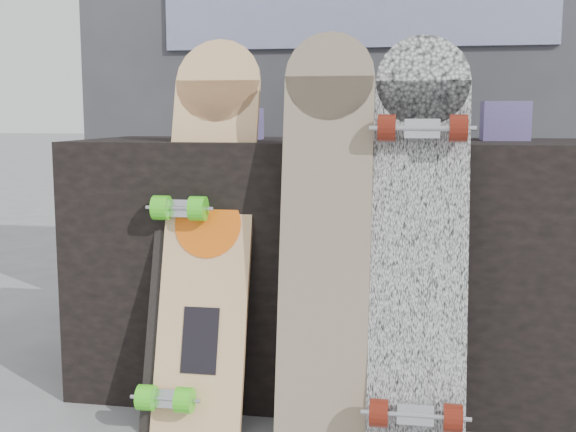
% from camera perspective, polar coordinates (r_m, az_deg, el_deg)
% --- Properties ---
extents(vendor_table, '(1.60, 0.60, 0.80)m').
position_cam_1_polar(vendor_table, '(2.33, 3.60, -3.86)').
color(vendor_table, black).
rests_on(vendor_table, ground).
extents(booth, '(2.40, 0.22, 2.20)m').
position_cam_1_polar(booth, '(3.14, 5.46, 12.05)').
color(booth, '#36363B').
rests_on(booth, ground).
extents(merch_box_purple, '(0.18, 0.12, 0.10)m').
position_cam_1_polar(merch_box_purple, '(2.35, -4.39, 7.27)').
color(merch_box_purple, '#413E80').
rests_on(merch_box_purple, vendor_table).
extents(merch_box_small, '(0.14, 0.14, 0.12)m').
position_cam_1_polar(merch_box_small, '(2.36, 16.77, 7.21)').
color(merch_box_small, '#413E80').
rests_on(merch_box_small, vendor_table).
extents(merch_box_flat, '(0.22, 0.10, 0.06)m').
position_cam_1_polar(merch_box_flat, '(2.31, 8.38, 6.70)').
color(merch_box_flat, '#D1B78C').
rests_on(merch_box_flat, vendor_table).
extents(longboard_geisha, '(0.25, 0.34, 1.10)m').
position_cam_1_polar(longboard_geisha, '(2.08, -6.27, -0.25)').
color(longboard_geisha, beige).
rests_on(longboard_geisha, ground).
extents(longboard_celtic, '(0.24, 0.22, 1.10)m').
position_cam_1_polar(longboard_celtic, '(1.90, 2.97, -0.94)').
color(longboard_celtic, beige).
rests_on(longboard_celtic, ground).
extents(longboard_cascadia, '(0.25, 0.33, 1.09)m').
position_cam_1_polar(longboard_cascadia, '(1.88, 10.35, -1.75)').
color(longboard_cascadia, white).
rests_on(longboard_cascadia, ground).
extents(skateboard_dark, '(0.18, 0.31, 0.79)m').
position_cam_1_polar(skateboard_dark, '(2.07, -8.64, -5.46)').
color(skateboard_dark, black).
rests_on(skateboard_dark, ground).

